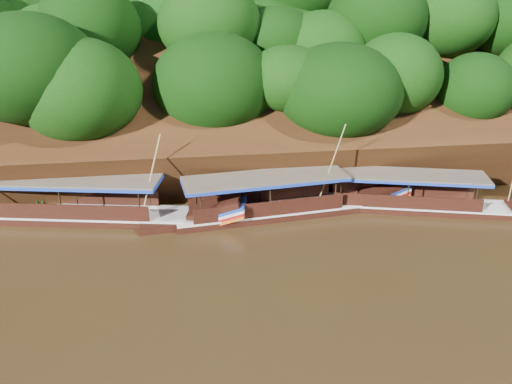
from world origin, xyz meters
TOP-DOWN VIEW (x-y plane):
  - ground at (0.00, 0.00)m, footprint 160.00×160.00m
  - riverbank at (-0.01, 22.73)m, footprint 120.00×30.06m
  - boat_0 at (10.39, 6.66)m, footprint 14.45×5.61m
  - boat_1 at (1.70, 7.41)m, footprint 14.96×3.88m
  - boat_2 at (-9.77, 8.11)m, footprint 16.77×5.42m
  - reeds at (-3.52, 9.59)m, footprint 49.40×2.43m

SIDE VIEW (x-z plane):
  - ground at x=0.00m, z-range 0.00..0.00m
  - boat_0 at x=10.39m, z-range -2.08..3.14m
  - boat_1 at x=1.70m, z-range -2.59..3.75m
  - boat_2 at x=-9.77m, z-range -2.31..3.49m
  - reeds at x=-3.52m, z-range -0.15..1.86m
  - riverbank at x=-0.01m, z-range -7.81..11.59m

